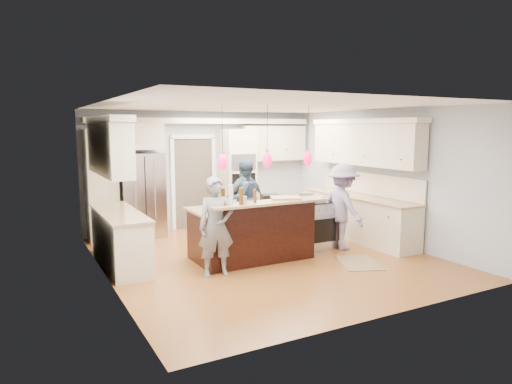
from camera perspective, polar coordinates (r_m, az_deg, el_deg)
ground_plane at (r=8.36m, az=1.14°, el=-8.13°), size 6.00×6.00×0.00m
room_shell at (r=8.05m, az=1.18°, el=4.41°), size 5.54×6.04×2.72m
refrigerator at (r=10.03m, az=-14.12°, el=-0.39°), size 0.90×0.70×1.80m
oven_column at (r=10.81m, az=-2.30°, el=1.77°), size 0.72×0.69×2.30m
back_upper_cabinets at (r=10.29m, az=-10.08°, el=4.24°), size 5.30×0.61×2.54m
right_counter_run at (r=9.78m, az=12.88°, el=0.36°), size 0.64×3.10×2.51m
left_cabinets at (r=8.04m, az=-17.13°, el=-1.42°), size 0.64×2.30×2.51m
kitchen_island at (r=8.18m, az=-0.60°, el=-4.96°), size 2.10×1.46×1.12m
island_range at (r=8.97m, az=7.18°, el=-4.06°), size 0.82×0.71×0.92m
pendant_lights at (r=7.48m, az=1.43°, el=4.03°), size 1.75×0.15×1.03m
person_bar_end at (r=7.20m, az=-4.99°, el=-4.35°), size 0.63×0.47×1.57m
person_far_left at (r=9.74m, az=-1.49°, el=-0.82°), size 0.87×0.71×1.66m
person_far_right at (r=9.75m, az=-1.36°, el=-0.96°), size 0.98×0.50×1.61m
person_range_side at (r=8.90m, az=10.80°, el=-1.84°), size 0.63×1.07×1.65m
floor_rug at (r=8.19m, az=12.72°, el=-8.63°), size 0.93×1.08×0.01m
water_bottle at (r=7.19m, az=-3.16°, el=-0.34°), size 0.09×0.09×0.32m
beer_bottle_a at (r=7.22m, az=-4.12°, el=-0.56°), size 0.07×0.07×0.26m
beer_bottle_b at (r=7.18m, az=-1.88°, el=-0.55°), size 0.09×0.09×0.27m
beer_bottle_c at (r=7.39m, az=-0.14°, el=-0.51°), size 0.06×0.06×0.22m
drink_can at (r=7.20m, az=-1.42°, el=-1.07°), size 0.09×0.09×0.13m
cutting_board at (r=7.79m, az=3.73°, el=-0.75°), size 0.58×0.51×0.04m
pot_large at (r=8.96m, az=6.35°, el=-0.54°), size 0.27×0.27×0.16m
pot_small at (r=8.83m, az=8.04°, el=-0.87°), size 0.21×0.21×0.11m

